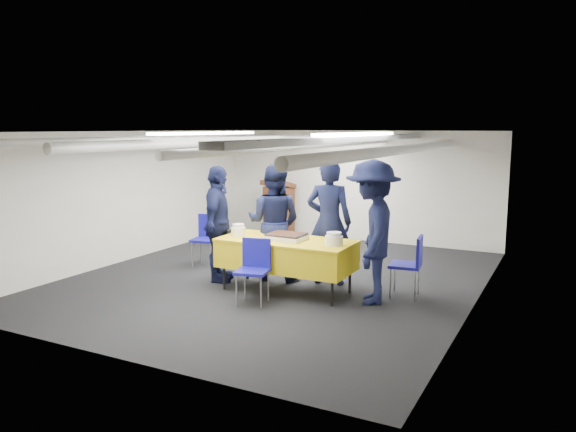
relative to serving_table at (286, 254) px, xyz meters
The scene contains 14 objects.
ground 0.91m from the serving_table, 128.73° to the left, with size 7.00×7.00×0.00m, color black.
room_shell 1.63m from the serving_table, 110.28° to the left, with size 6.00×7.00×2.30m.
serving_table is the anchor object (origin of this frame).
sheet_cake 0.26m from the serving_table, 28.75° to the right, with size 0.54×0.42×0.09m.
plate_stack_left 0.83m from the serving_table, behind, with size 0.22×0.22×0.17m.
plate_stack_right 0.82m from the serving_table, ahead, with size 0.25×0.25×0.18m.
podium 4.15m from the serving_table, 119.62° to the left, with size 0.62×0.53×1.25m.
chair_near 0.66m from the serving_table, 103.63° to the right, with size 0.50×0.50×0.87m.
chair_right 1.77m from the serving_table, 18.56° to the left, with size 0.47×0.47×0.87m.
chair_left 2.15m from the serving_table, 157.14° to the left, with size 0.50×0.50×0.87m.
sailor_a 0.87m from the serving_table, 61.52° to the left, with size 0.69×0.45×1.89m, color black.
sailor_b 0.79m from the serving_table, 133.05° to the left, with size 0.88×0.68×1.80m, color black.
sailor_c 1.25m from the serving_table, behind, with size 1.05×0.44×1.79m, color black.
sailor_d 1.33m from the serving_table, ahead, with size 1.26×0.72×1.95m, color black.
Camera 1 is at (4.09, -7.58, 2.36)m, focal length 35.00 mm.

